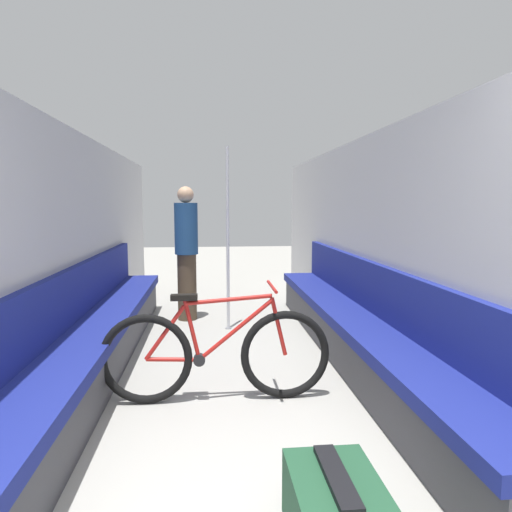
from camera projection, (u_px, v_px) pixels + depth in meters
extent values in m
cube|color=#B2B2B7|center=(63.00, 251.00, 4.04)|extent=(0.10, 9.21, 2.21)
cube|color=#B2B2B7|center=(383.00, 247.00, 4.33)|extent=(0.10, 9.21, 2.21)
cube|color=#3D3D42|center=(100.00, 352.00, 4.10)|extent=(0.42, 5.14, 0.38)
cube|color=navy|center=(99.00, 326.00, 4.08)|extent=(0.49, 5.14, 0.10)
cube|color=navy|center=(73.00, 294.00, 4.02)|extent=(0.07, 5.14, 0.48)
cube|color=#3D3D42|center=(353.00, 344.00, 4.34)|extent=(0.42, 5.14, 0.38)
cube|color=navy|center=(354.00, 319.00, 4.31)|extent=(0.49, 5.14, 0.10)
cube|color=navy|center=(376.00, 289.00, 4.30)|extent=(0.07, 5.14, 0.48)
torus|color=black|center=(146.00, 359.00, 3.44)|extent=(0.70, 0.06, 0.70)
torus|color=black|center=(285.00, 355.00, 3.55)|extent=(0.70, 0.06, 0.70)
cylinder|color=#B21E19|center=(173.00, 360.00, 3.46)|extent=(0.40, 0.03, 0.05)
cylinder|color=#B21E19|center=(165.00, 333.00, 3.43)|extent=(0.32, 0.03, 0.42)
cylinder|color=#B21E19|center=(192.00, 329.00, 3.45)|extent=(0.14, 0.03, 0.49)
cylinder|color=#B21E19|center=(236.00, 330.00, 3.48)|extent=(0.58, 0.03, 0.48)
cylinder|color=#B21E19|center=(228.00, 300.00, 3.45)|extent=(0.67, 0.03, 0.08)
cylinder|color=#B21E19|center=(279.00, 327.00, 3.52)|extent=(0.14, 0.03, 0.46)
cylinder|color=black|center=(199.00, 360.00, 3.48)|extent=(0.09, 0.06, 0.09)
cube|color=black|center=(184.00, 297.00, 3.42)|extent=(0.20, 0.07, 0.04)
cylinder|color=#B21E19|center=(272.00, 286.00, 3.47)|extent=(0.02, 0.46, 0.02)
cylinder|color=gray|center=(228.00, 328.00, 5.57)|extent=(0.08, 0.08, 0.01)
cylinder|color=silver|center=(228.00, 239.00, 5.45)|extent=(0.04, 0.04, 2.19)
cylinder|color=#473828|center=(187.00, 287.00, 5.97)|extent=(0.25, 0.25, 0.87)
cylinder|color=navy|center=(186.00, 229.00, 5.88)|extent=(0.30, 0.30, 0.66)
sphere|color=tan|center=(186.00, 195.00, 5.83)|extent=(0.21, 0.21, 0.21)
cube|color=black|center=(337.00, 477.00, 1.98)|extent=(0.10, 0.47, 0.03)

